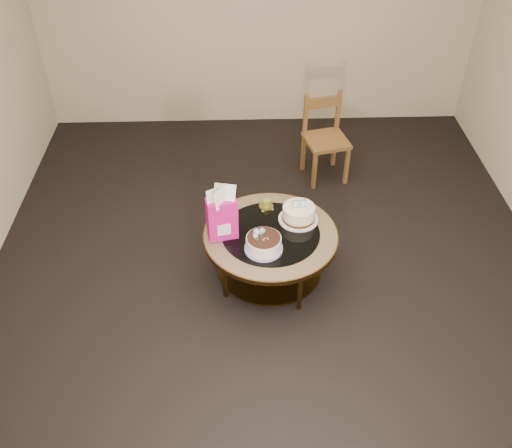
{
  "coord_description": "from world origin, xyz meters",
  "views": [
    {
      "loc": [
        -0.22,
        -3.21,
        3.24
      ],
      "look_at": [
        -0.11,
        0.02,
        0.53
      ],
      "focal_mm": 40.0,
      "sensor_mm": 36.0,
      "label": 1
    }
  ],
  "objects_px": {
    "coffee_table": "(270,241)",
    "cream_cake": "(299,214)",
    "gift_bag": "(222,213)",
    "dining_chair": "(325,138)",
    "decorated_cake": "(263,244)"
  },
  "relations": [
    {
      "from": "decorated_cake",
      "to": "dining_chair",
      "type": "relative_size",
      "value": 0.34
    },
    {
      "from": "coffee_table",
      "to": "dining_chair",
      "type": "relative_size",
      "value": 1.25
    },
    {
      "from": "decorated_cake",
      "to": "cream_cake",
      "type": "relative_size",
      "value": 0.9
    },
    {
      "from": "decorated_cake",
      "to": "gift_bag",
      "type": "bearing_deg",
      "value": 151.29
    },
    {
      "from": "cream_cake",
      "to": "dining_chair",
      "type": "height_order",
      "value": "dining_chair"
    },
    {
      "from": "coffee_table",
      "to": "gift_bag",
      "type": "relative_size",
      "value": 2.36
    },
    {
      "from": "gift_bag",
      "to": "dining_chair",
      "type": "distance_m",
      "value": 1.73
    },
    {
      "from": "gift_bag",
      "to": "dining_chair",
      "type": "height_order",
      "value": "gift_bag"
    },
    {
      "from": "decorated_cake",
      "to": "gift_bag",
      "type": "distance_m",
      "value": 0.37
    },
    {
      "from": "cream_cake",
      "to": "dining_chair",
      "type": "relative_size",
      "value": 0.37
    },
    {
      "from": "cream_cake",
      "to": "gift_bag",
      "type": "xyz_separation_m",
      "value": [
        -0.58,
        -0.17,
        0.15
      ]
    },
    {
      "from": "coffee_table",
      "to": "dining_chair",
      "type": "distance_m",
      "value": 1.52
    },
    {
      "from": "coffee_table",
      "to": "gift_bag",
      "type": "xyz_separation_m",
      "value": [
        -0.36,
        -0.02,
        0.29
      ]
    },
    {
      "from": "coffee_table",
      "to": "gift_bag",
      "type": "height_order",
      "value": "gift_bag"
    },
    {
      "from": "coffee_table",
      "to": "cream_cake",
      "type": "xyz_separation_m",
      "value": [
        0.22,
        0.14,
        0.14
      ]
    }
  ]
}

